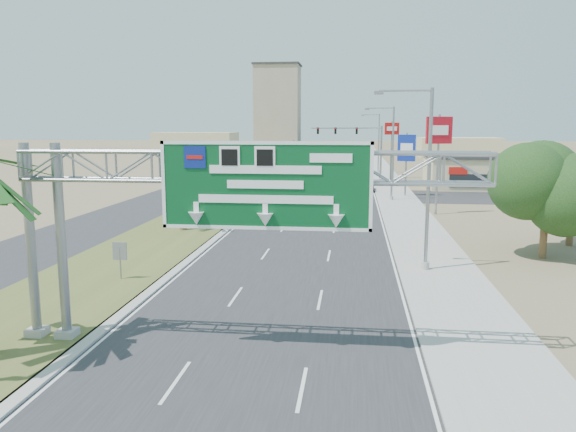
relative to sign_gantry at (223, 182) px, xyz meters
The scene contains 28 objects.
road 100.26m from the sign_gantry, 89.39° to the left, with size 12.00×300.00×0.02m, color #28282B.
sidewalk_right 100.71m from the sign_gantry, 84.54° to the left, with size 4.00×300.00×0.10m, color #9E9B93.
median_grass 100.65m from the sign_gantry, 95.10° to the left, with size 7.00×300.00×0.12m, color #4E5525.
opposing_road 101.51m from the sign_gantry, 99.05° to the left, with size 8.00×300.00×0.02m, color #28282B.
sign_gantry is the anchor object (origin of this frame).
palm_row_b 23.66m from the sign_gantry, 110.92° to the left, with size 3.99×3.99×5.95m.
palm_row_c 39.00m from the sign_gantry, 102.50° to the left, with size 3.99×3.99×6.75m.
palm_row_d 56.73m from the sign_gantry, 98.56° to the left, with size 3.99×3.99×5.45m.
palm_row_e 75.55m from the sign_gantry, 96.41° to the left, with size 3.99×3.99×6.15m.
palm_row_f 100.44m from the sign_gantry, 94.82° to the left, with size 3.99×3.99×5.75m.
streetlight_near 14.75m from the sign_gantry, 55.30° to the left, with size 3.27×0.44×10.00m.
streetlight_mid 42.92m from the sign_gantry, 78.76° to the left, with size 3.27×0.44×10.00m.
streetlight_far 78.53m from the sign_gantry, 83.89° to the left, with size 3.27×0.44×10.00m.
signal_mast 62.37m from the sign_gantry, 84.26° to the left, with size 10.28×0.71×8.00m.
store_building 60.77m from the sign_gantry, 67.64° to the left, with size 18.00×10.00×4.00m, color #C8B987.
oak_near 22.77m from the sign_gantry, 45.02° to the left, with size 4.50×4.50×6.80m.
oak_far 27.77m from the sign_gantry, 46.48° to the left, with size 3.50×3.50×5.60m.
median_signback_b 11.90m from the sign_gantry, 132.65° to the left, with size 0.75×0.08×2.08m.
tower_distant 242.33m from the sign_gantry, 97.34° to the left, with size 20.00×16.00×35.00m, color gray.
building_distant_left 156.40m from the sign_gantry, 106.32° to the left, with size 24.00×14.00×6.00m, color #C8B987.
building_distant_right 133.78m from the sign_gantry, 76.57° to the left, with size 20.00×12.00×5.00m, color #C8B987.
car_left_lane 35.22m from the sign_gantry, 97.32° to the left, with size 1.93×4.80×1.64m, color black.
car_mid_lane 39.77m from the sign_gantry, 88.06° to the left, with size 1.53×4.38×1.44m, color maroon.
car_right_lane 51.17m from the sign_gantry, 83.40° to the left, with size 2.27×4.92×1.37m, color gray.
car_far 83.65m from the sign_gantry, 91.17° to the left, with size 2.18×5.35×1.55m, color black.
pole_sign_red_near 34.96m from the sign_gantry, 69.94° to the left, with size 2.39×0.93×9.01m.
pole_sign_blue 47.31m from the sign_gantry, 77.33° to the left, with size 2.00×0.89×7.21m.
pole_sign_red_far 68.69m from the sign_gantry, 81.58° to the left, with size 2.21×0.77×8.67m.
Camera 1 is at (3.47, -9.09, 8.00)m, focal length 35.00 mm.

